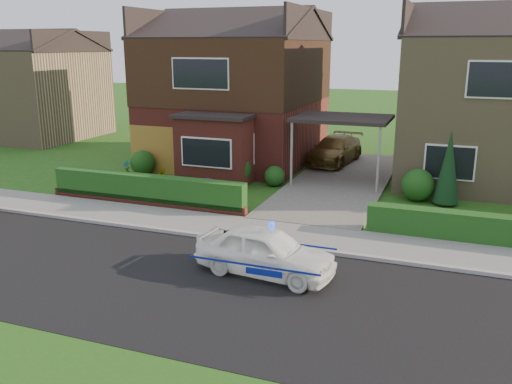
% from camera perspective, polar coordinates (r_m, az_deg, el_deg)
% --- Properties ---
extents(ground, '(120.00, 120.00, 0.00)m').
position_cam_1_polar(ground, '(12.77, -1.60, -10.58)').
color(ground, '#1D5416').
rests_on(ground, ground).
extents(road, '(60.00, 6.00, 0.02)m').
position_cam_1_polar(road, '(12.77, -1.60, -10.58)').
color(road, black).
rests_on(road, ground).
extents(kerb, '(60.00, 0.16, 0.12)m').
position_cam_1_polar(kerb, '(15.38, 2.67, -5.72)').
color(kerb, '#9E9993').
rests_on(kerb, ground).
extents(sidewalk, '(60.00, 2.00, 0.10)m').
position_cam_1_polar(sidewalk, '(16.33, 3.81, -4.51)').
color(sidewalk, slate).
rests_on(sidewalk, ground).
extents(driveway, '(3.80, 12.00, 0.12)m').
position_cam_1_polar(driveway, '(22.75, 8.82, 1.08)').
color(driveway, '#666059').
rests_on(driveway, ground).
extents(house_left, '(7.50, 9.53, 7.25)m').
position_cam_1_polar(house_left, '(26.61, -2.01, 11.47)').
color(house_left, maroon).
rests_on(house_left, ground).
extents(house_right, '(7.50, 8.06, 7.25)m').
position_cam_1_polar(house_right, '(24.75, 24.11, 9.55)').
color(house_right, '#907A58').
rests_on(house_right, ground).
extents(carport_link, '(3.80, 3.00, 2.77)m').
position_cam_1_polar(carport_link, '(22.22, 9.07, 7.55)').
color(carport_link, black).
rests_on(carport_link, ground).
extents(garage_door, '(2.20, 0.10, 2.10)m').
position_cam_1_polar(garage_door, '(24.56, -10.83, 4.40)').
color(garage_door, olive).
rests_on(garage_door, ground).
extents(dwarf_wall, '(7.70, 0.25, 0.36)m').
position_cam_1_polar(dwarf_wall, '(19.65, -11.56, -0.96)').
color(dwarf_wall, maroon).
rests_on(dwarf_wall, ground).
extents(hedge_left, '(7.50, 0.55, 0.90)m').
position_cam_1_polar(hedge_left, '(19.82, -11.30, -1.35)').
color(hedge_left, '#173C13').
rests_on(hedge_left, ground).
extents(hedge_right, '(7.50, 0.55, 0.80)m').
position_cam_1_polar(hedge_right, '(17.00, 24.25, -5.26)').
color(hedge_right, '#173C13').
rests_on(hedge_right, ground).
extents(shrub_left_far, '(1.08, 1.08, 1.08)m').
position_cam_1_polar(shrub_left_far, '(24.41, -11.84, 3.06)').
color(shrub_left_far, '#173C13').
rests_on(shrub_left_far, ground).
extents(shrub_left_mid, '(1.32, 1.32, 1.32)m').
position_cam_1_polar(shrub_left_mid, '(22.17, -2.21, 2.47)').
color(shrub_left_mid, '#173C13').
rests_on(shrub_left_mid, ground).
extents(shrub_left_near, '(0.84, 0.84, 0.84)m').
position_cam_1_polar(shrub_left_near, '(21.95, 1.96, 1.70)').
color(shrub_left_near, '#173C13').
rests_on(shrub_left_near, ground).
extents(shrub_right_near, '(1.20, 1.20, 1.20)m').
position_cam_1_polar(shrub_right_near, '(20.68, 16.66, 0.72)').
color(shrub_right_near, '#173C13').
rests_on(shrub_right_near, ground).
extents(conifer_a, '(0.90, 0.90, 2.60)m').
position_cam_1_polar(conifer_a, '(20.30, 19.58, 2.24)').
color(conifer_a, black).
rests_on(conifer_a, ground).
extents(neighbour_left, '(6.50, 7.00, 5.20)m').
position_cam_1_polar(neighbour_left, '(36.21, -22.22, 9.46)').
color(neighbour_left, '#907A58').
rests_on(neighbour_left, ground).
extents(police_car, '(3.26, 3.69, 1.37)m').
position_cam_1_polar(police_car, '(13.50, 0.98, -6.30)').
color(police_car, white).
rests_on(police_car, ground).
extents(driveway_car, '(2.24, 4.45, 1.24)m').
position_cam_1_polar(driveway_car, '(26.07, 8.28, 4.44)').
color(driveway_car, brown).
rests_on(driveway_car, driveway).
extents(potted_plant_a, '(0.38, 0.29, 0.67)m').
position_cam_1_polar(potted_plant_a, '(24.31, -13.43, 2.42)').
color(potted_plant_a, gray).
rests_on(potted_plant_a, ground).
extents(potted_plant_b, '(0.60, 0.57, 0.85)m').
position_cam_1_polar(potted_plant_b, '(21.71, -10.08, 1.33)').
color(potted_plant_b, gray).
rests_on(potted_plant_b, ground).
extents(potted_plant_c, '(0.53, 0.53, 0.69)m').
position_cam_1_polar(potted_plant_c, '(20.59, -5.00, 0.52)').
color(potted_plant_c, gray).
rests_on(potted_plant_c, ground).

